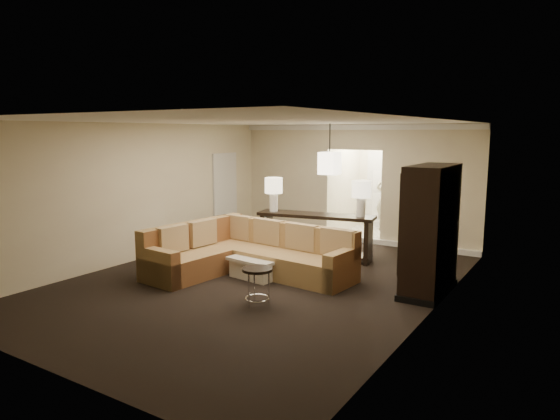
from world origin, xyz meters
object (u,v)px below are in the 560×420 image
Objects in this scene: console_table at (316,232)px; person at (387,195)px; coffee_table at (262,266)px; armoire at (430,233)px; sectional_sofa at (247,254)px; drink_table at (257,279)px.

person is (0.20, 3.60, 0.41)m from console_table.
person is at bearing 85.48° from coffee_table.
person is (-2.44, 4.61, -0.03)m from armoire.
coffee_table is 5.35m from person.
console_table is at bearing 159.08° from armoire.
sectional_sofa is 1.72× the size of person.
person is at bearing 87.71° from sectional_sofa.
armoire is (2.86, 0.67, 0.82)m from coffee_table.
armoire reaches higher than sectional_sofa.
armoire is 2.90m from drink_table.
armoire is 3.62× the size of drink_table.
sectional_sofa reaches higher than drink_table.
coffee_table is (0.31, 0.03, -0.18)m from sectional_sofa.
sectional_sofa is at bearing 131.13° from drink_table.
coffee_table is at bearing 10.36° from sectional_sofa.
person is (0.42, 5.28, 0.78)m from coffee_table.
console_table is 1.28× the size of person.
sectional_sofa is 1.79m from console_table.
console_table is (0.22, 1.68, 0.37)m from coffee_table.
person reaches higher than drink_table.
person is (-0.41, 6.61, 0.56)m from drink_table.
console_table is (0.53, 1.70, 0.19)m from sectional_sofa.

